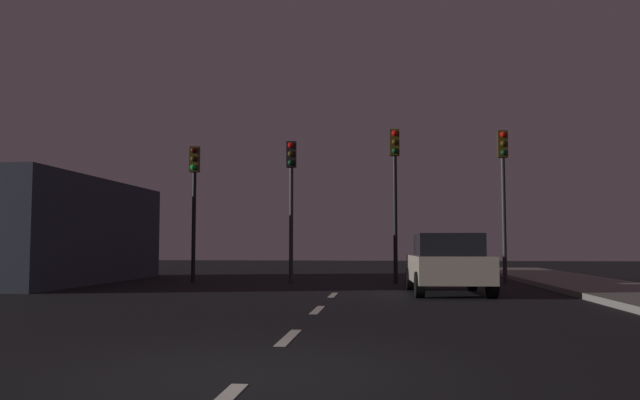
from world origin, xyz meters
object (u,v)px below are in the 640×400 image
at_px(traffic_signal_center_left, 291,183).
at_px(traffic_signal_far_right, 503,176).
at_px(car_stopped_ahead, 448,264).
at_px(traffic_signal_center_right, 395,176).
at_px(traffic_signal_far_left, 194,186).

distance_m(traffic_signal_center_left, traffic_signal_far_right, 7.12).
height_order(traffic_signal_far_right, car_stopped_ahead, traffic_signal_far_right).
bearing_deg(traffic_signal_center_left, traffic_signal_far_right, 0.00).
bearing_deg(car_stopped_ahead, traffic_signal_center_right, 106.31).
xyz_separation_m(traffic_signal_center_right, car_stopped_ahead, (1.30, -4.43, -2.83)).
xyz_separation_m(traffic_signal_far_left, car_stopped_ahead, (8.26, -4.43, -2.53)).
bearing_deg(traffic_signal_center_right, traffic_signal_center_left, -179.99).
bearing_deg(traffic_signal_center_right, traffic_signal_far_left, -179.99).
distance_m(traffic_signal_center_right, car_stopped_ahead, 5.42).
bearing_deg(car_stopped_ahead, traffic_signal_center_left, 137.53).
bearing_deg(traffic_signal_far_right, traffic_signal_far_left, -180.00).
height_order(traffic_signal_center_right, car_stopped_ahead, traffic_signal_center_right).
xyz_separation_m(traffic_signal_far_left, traffic_signal_far_right, (10.54, 0.00, 0.24)).
relative_size(traffic_signal_center_right, car_stopped_ahead, 1.33).
distance_m(traffic_signal_far_left, traffic_signal_far_right, 10.54).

